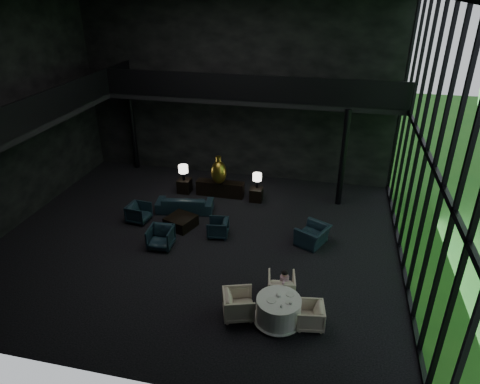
% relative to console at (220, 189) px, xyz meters
% --- Properties ---
extents(floor, '(14.00, 12.00, 0.02)m').
position_rel_console_xyz_m(floor, '(0.17, -3.63, -0.32)').
color(floor, black).
rests_on(floor, ground).
extents(wall_back, '(14.00, 0.04, 8.00)m').
position_rel_console_xyz_m(wall_back, '(0.17, 2.37, 3.68)').
color(wall_back, black).
rests_on(wall_back, ground).
extents(wall_front, '(14.00, 0.04, 8.00)m').
position_rel_console_xyz_m(wall_front, '(0.17, -9.63, 3.68)').
color(wall_front, black).
rests_on(wall_front, ground).
extents(wall_left, '(0.04, 12.00, 8.00)m').
position_rel_console_xyz_m(wall_left, '(-6.83, -3.63, 3.68)').
color(wall_left, black).
rests_on(wall_left, ground).
extents(curtain_wall, '(0.20, 12.00, 8.00)m').
position_rel_console_xyz_m(curtain_wall, '(7.12, -3.63, 3.68)').
color(curtain_wall, black).
rests_on(curtain_wall, ground).
extents(mezzanine_left, '(2.00, 12.00, 0.25)m').
position_rel_console_xyz_m(mezzanine_left, '(-5.83, -3.63, 3.68)').
color(mezzanine_left, black).
rests_on(mezzanine_left, wall_left).
extents(mezzanine_back, '(12.00, 2.00, 0.25)m').
position_rel_console_xyz_m(mezzanine_back, '(1.17, 1.37, 3.68)').
color(mezzanine_back, black).
rests_on(mezzanine_back, wall_back).
extents(railing_left, '(0.06, 12.00, 1.00)m').
position_rel_console_xyz_m(railing_left, '(-4.83, -3.63, 4.28)').
color(railing_left, black).
rests_on(railing_left, mezzanine_left).
extents(railing_back, '(12.00, 0.06, 1.00)m').
position_rel_console_xyz_m(railing_back, '(1.17, 0.37, 4.28)').
color(railing_back, black).
rests_on(railing_back, mezzanine_back).
extents(column_nw, '(0.24, 0.24, 4.00)m').
position_rel_console_xyz_m(column_nw, '(-4.83, 2.07, 1.68)').
color(column_nw, black).
rests_on(column_nw, floor).
extents(column_ne, '(0.24, 0.24, 4.00)m').
position_rel_console_xyz_m(column_ne, '(4.97, 0.37, 1.68)').
color(column_ne, black).
rests_on(column_ne, floor).
extents(console, '(2.04, 0.46, 0.65)m').
position_rel_console_xyz_m(console, '(0.00, 0.00, 0.00)').
color(console, black).
rests_on(console, floor).
extents(bronze_urn, '(0.65, 0.65, 1.21)m').
position_rel_console_xyz_m(bronze_urn, '(0.00, -0.16, 0.84)').
color(bronze_urn, '#8A601E').
rests_on(bronze_urn, console).
extents(side_table_left, '(0.54, 0.54, 0.60)m').
position_rel_console_xyz_m(side_table_left, '(-1.60, -0.03, -0.02)').
color(side_table_left, black).
rests_on(side_table_left, floor).
extents(table_lamp_left, '(0.40, 0.40, 0.68)m').
position_rel_console_xyz_m(table_lamp_left, '(-1.60, -0.07, 0.76)').
color(table_lamp_left, black).
rests_on(table_lamp_left, side_table_left).
extents(side_table_right, '(0.51, 0.51, 0.56)m').
position_rel_console_xyz_m(side_table_right, '(1.60, -0.14, -0.04)').
color(side_table_right, black).
rests_on(side_table_right, floor).
extents(table_lamp_right, '(0.37, 0.37, 0.62)m').
position_rel_console_xyz_m(table_lamp_right, '(1.60, -0.01, 0.68)').
color(table_lamp_right, black).
rests_on(table_lamp_right, side_table_right).
extents(sofa, '(2.51, 1.09, 0.95)m').
position_rel_console_xyz_m(sofa, '(-1.02, -1.64, 0.15)').
color(sofa, black).
rests_on(sofa, floor).
extents(lounge_armchair_west, '(0.81, 0.86, 0.81)m').
position_rel_console_xyz_m(lounge_armchair_west, '(-2.46, -2.81, 0.08)').
color(lounge_armchair_west, '#193040').
rests_on(lounge_armchair_west, floor).
extents(lounge_armchair_east, '(0.72, 0.76, 0.70)m').
position_rel_console_xyz_m(lounge_armchair_east, '(0.76, -3.16, 0.03)').
color(lounge_armchair_east, black).
rests_on(lounge_armchair_east, floor).
extents(lounge_armchair_south, '(0.93, 0.87, 0.91)m').
position_rel_console_xyz_m(lounge_armchair_south, '(-0.96, -4.28, 0.13)').
color(lounge_armchair_south, black).
rests_on(lounge_armchair_south, floor).
extents(window_armchair, '(1.10, 1.28, 0.95)m').
position_rel_console_xyz_m(window_armchair, '(4.14, -2.93, 0.15)').
color(window_armchair, '#182C43').
rests_on(window_armchair, floor).
extents(coffee_table, '(1.22, 1.22, 0.42)m').
position_rel_console_xyz_m(coffee_table, '(-0.76, -2.85, -0.11)').
color(coffee_table, black).
rests_on(coffee_table, floor).
extents(dining_table, '(1.37, 1.37, 0.75)m').
position_rel_console_xyz_m(dining_table, '(3.51, -6.97, 0.00)').
color(dining_table, white).
rests_on(dining_table, floor).
extents(dining_chair_north, '(0.90, 0.86, 0.82)m').
position_rel_console_xyz_m(dining_chair_north, '(3.45, -5.90, 0.08)').
color(dining_chair_north, silver).
rests_on(dining_chair_north, floor).
extents(dining_chair_east, '(0.76, 0.79, 0.72)m').
position_rel_console_xyz_m(dining_chair_east, '(4.35, -6.95, 0.04)').
color(dining_chair_east, beige).
rests_on(dining_chair_east, floor).
extents(dining_chair_west, '(1.09, 1.13, 0.93)m').
position_rel_console_xyz_m(dining_chair_west, '(2.42, -7.00, 0.14)').
color(dining_chair_west, beige).
rests_on(dining_chair_west, floor).
extents(child, '(0.26, 0.26, 0.55)m').
position_rel_console_xyz_m(child, '(3.54, -6.04, 0.40)').
color(child, pink).
rests_on(child, dining_chair_north).
extents(plate_a, '(0.31, 0.31, 0.02)m').
position_rel_console_xyz_m(plate_a, '(3.32, -7.06, 0.43)').
color(plate_a, white).
rests_on(plate_a, dining_table).
extents(plate_b, '(0.29, 0.29, 0.02)m').
position_rel_console_xyz_m(plate_b, '(3.78, -6.70, 0.43)').
color(plate_b, white).
rests_on(plate_b, dining_table).
extents(saucer, '(0.20, 0.20, 0.01)m').
position_rel_console_xyz_m(saucer, '(3.77, -7.04, 0.43)').
color(saucer, white).
rests_on(saucer, dining_table).
extents(coffee_cup, '(0.11, 0.11, 0.06)m').
position_rel_console_xyz_m(coffee_cup, '(3.83, -7.07, 0.47)').
color(coffee_cup, white).
rests_on(coffee_cup, saucer).
extents(cereal_bowl, '(0.15, 0.15, 0.07)m').
position_rel_console_xyz_m(cereal_bowl, '(3.48, -6.84, 0.46)').
color(cereal_bowl, white).
rests_on(cereal_bowl, dining_table).
extents(cream_pot, '(0.07, 0.07, 0.07)m').
position_rel_console_xyz_m(cream_pot, '(3.61, -7.26, 0.46)').
color(cream_pot, '#99999E').
rests_on(cream_pot, dining_table).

